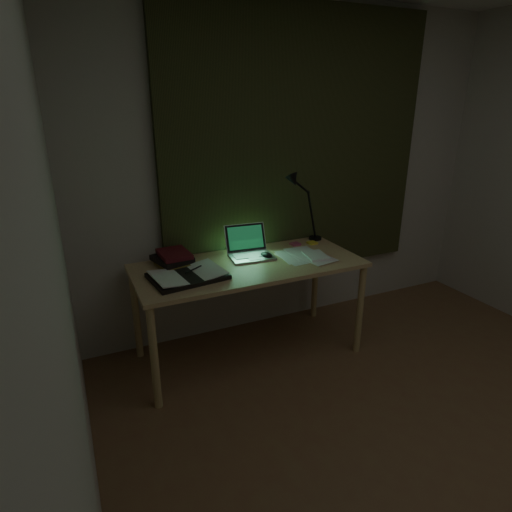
{
  "coord_description": "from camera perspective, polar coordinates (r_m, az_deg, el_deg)",
  "views": [
    {
      "loc": [
        -1.7,
        -0.97,
        1.8
      ],
      "look_at": [
        -0.59,
        1.45,
        0.82
      ],
      "focal_mm": 30.0,
      "sensor_mm": 36.0,
      "label": 1
    }
  ],
  "objects": [
    {
      "name": "desk",
      "position": [
        3.12,
        -0.93,
        -7.22
      ],
      "size": [
        1.59,
        0.69,
        0.72
      ],
      "primitive_type": null,
      "color": "tan",
      "rests_on": "floor"
    },
    {
      "name": "laptop",
      "position": [
        3.04,
        -0.58,
        1.7
      ],
      "size": [
        0.34,
        0.37,
        0.22
      ],
      "primitive_type": null,
      "rotation": [
        0.0,
        0.0,
        -0.09
      ],
      "color": "silver",
      "rests_on": "desk"
    },
    {
      "name": "open_textbook",
      "position": [
        2.76,
        -9.09,
        -2.55
      ],
      "size": [
        0.5,
        0.38,
        0.04
      ],
      "primitive_type": null,
      "rotation": [
        0.0,
        0.0,
        0.13
      ],
      "color": "white",
      "rests_on": "desk"
    },
    {
      "name": "curtain",
      "position": [
        3.4,
        5.73,
        14.22
      ],
      "size": [
        2.2,
        0.06,
        2.0
      ],
      "primitive_type": "cube",
      "color": "#2D3219",
      "rests_on": "wall_back"
    },
    {
      "name": "desk_lamp",
      "position": [
        3.45,
        8.11,
        6.63
      ],
      "size": [
        0.39,
        0.32,
        0.56
      ],
      "primitive_type": null,
      "rotation": [
        0.0,
        0.0,
        -0.08
      ],
      "color": "black",
      "rests_on": "desk"
    },
    {
      "name": "mouse",
      "position": [
        3.08,
        1.4,
        0.13
      ],
      "size": [
        0.09,
        0.12,
        0.04
      ],
      "primitive_type": "ellipsoid",
      "rotation": [
        0.0,
        0.0,
        0.31
      ],
      "color": "black",
      "rests_on": "desk"
    },
    {
      "name": "wall_left",
      "position": [
        1.11,
        -24.08,
        -11.37
      ],
      "size": [
        0.0,
        4.0,
        2.5
      ],
      "primitive_type": "cube",
      "color": "beige",
      "rests_on": "ground"
    },
    {
      "name": "loose_papers",
      "position": [
        3.11,
        7.03,
        0.02
      ],
      "size": [
        0.34,
        0.35,
        0.02
      ],
      "primitive_type": null,
      "rotation": [
        0.0,
        0.0,
        -0.02
      ],
      "color": "white",
      "rests_on": "desk"
    },
    {
      "name": "floor",
      "position": [
        2.66,
        28.49,
        -25.39
      ],
      "size": [
        3.5,
        4.0,
        0.0
      ],
      "primitive_type": "cube",
      "color": "brown",
      "rests_on": "ground"
    },
    {
      "name": "book_stack",
      "position": [
        2.97,
        -10.94,
        -0.35
      ],
      "size": [
        0.26,
        0.29,
        0.1
      ],
      "primitive_type": null,
      "rotation": [
        0.0,
        0.0,
        0.2
      ],
      "color": "white",
      "rests_on": "desk"
    },
    {
      "name": "wall_back",
      "position": [
        3.46,
        5.27,
        11.0
      ],
      "size": [
        3.5,
        0.0,
        2.5
      ],
      "primitive_type": "cube",
      "color": "beige",
      "rests_on": "ground"
    },
    {
      "name": "sticky_pink",
      "position": [
        3.37,
        5.26,
        1.61
      ],
      "size": [
        0.07,
        0.07,
        0.01
      ],
      "primitive_type": "cube",
      "rotation": [
        0.0,
        0.0,
        0.08
      ],
      "color": "#CF5078",
      "rests_on": "desk"
    },
    {
      "name": "sticky_yellow",
      "position": [
        3.41,
        7.5,
        1.76
      ],
      "size": [
        0.07,
        0.07,
        0.01
      ],
      "primitive_type": "cube",
      "rotation": [
        0.0,
        0.0,
        0.11
      ],
      "color": "yellow",
      "rests_on": "desk"
    }
  ]
}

